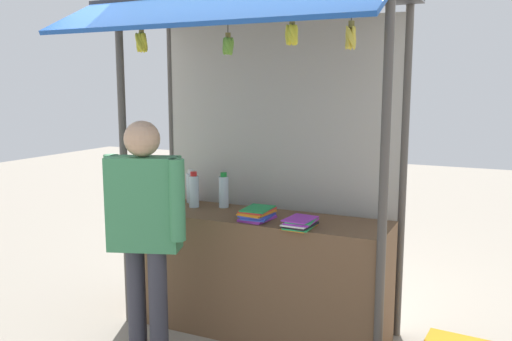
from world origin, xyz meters
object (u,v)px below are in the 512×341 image
object	(u,v)px
magazine_stack_far_left	(257,214)
magazine_stack_back_left	(156,199)
water_bottle_front_left	(224,191)
banana_bunch_rightmost	(292,34)
water_bottle_back_right	(194,191)
banana_bunch_inner_left	(228,46)
banana_bunch_inner_right	(351,37)
water_bottle_front_right	(191,187)
vendor_person	(145,219)
magazine_stack_center	(300,223)
banana_bunch_leftmost	(142,42)

from	to	relation	value
magazine_stack_far_left	magazine_stack_back_left	xyz separation A→B (m)	(-0.99, 0.12, -0.00)
magazine_stack_far_left	water_bottle_front_left	bearing A→B (deg)	148.59
magazine_stack_back_left	banana_bunch_rightmost	size ratio (longest dim) A/B	1.12
banana_bunch_rightmost	water_bottle_back_right	bearing A→B (deg)	156.83
magazine_stack_far_left	banana_bunch_rightmost	distance (m)	1.34
banana_bunch_inner_left	banana_bunch_inner_right	bearing A→B (deg)	-0.20
water_bottle_front_right	vendor_person	bearing A→B (deg)	-77.48
vendor_person	banana_bunch_inner_right	bearing A→B (deg)	-4.62
water_bottle_front_left	magazine_stack_center	xyz separation A→B (m)	(0.79, -0.34, -0.10)
magazine_stack_far_left	vendor_person	distance (m)	0.84
vendor_person	magazine_stack_center	bearing A→B (deg)	10.52
water_bottle_back_right	magazine_stack_back_left	xyz separation A→B (m)	(-0.34, -0.04, -0.10)
magazine_stack_back_left	banana_bunch_rightmost	world-z (taller)	banana_bunch_rightmost
magazine_stack_back_left	banana_bunch_inner_right	size ratio (longest dim) A/B	0.97
magazine_stack_far_left	banana_bunch_inner_left	bearing A→B (deg)	-108.80
water_bottle_front_right	banana_bunch_inner_left	world-z (taller)	banana_bunch_inner_left
water_bottle_back_right	magazine_stack_center	xyz separation A→B (m)	(1.02, -0.25, -0.10)
banana_bunch_leftmost	magazine_stack_back_left	bearing A→B (deg)	116.63
magazine_stack_back_left	vendor_person	size ratio (longest dim) A/B	0.15
magazine_stack_center	banana_bunch_leftmost	distance (m)	1.73
water_bottle_back_right	vendor_person	size ratio (longest dim) A/B	0.17
banana_bunch_rightmost	water_bottle_front_left	bearing A→B (deg)	146.11
water_bottle_back_right	banana_bunch_leftmost	bearing A→B (deg)	-108.83
banana_bunch_rightmost	vendor_person	size ratio (longest dim) A/B	0.14
banana_bunch_inner_right	banana_bunch_leftmost	bearing A→B (deg)	179.97
water_bottle_back_right	magazine_stack_center	bearing A→B (deg)	-13.56
banana_bunch_inner_left	banana_bunch_rightmost	xyz separation A→B (m)	(0.46, -0.00, 0.05)
banana_bunch_rightmost	magazine_stack_center	bearing A→B (deg)	89.09
magazine_stack_center	banana_bunch_inner_right	world-z (taller)	banana_bunch_inner_right
banana_bunch_rightmost	vendor_person	world-z (taller)	banana_bunch_rightmost
water_bottle_back_right	magazine_stack_far_left	size ratio (longest dim) A/B	0.97
magazine_stack_far_left	banana_bunch_inner_right	world-z (taller)	banana_bunch_inner_right
magazine_stack_center	banana_bunch_inner_right	distance (m)	1.31
water_bottle_back_right	water_bottle_front_left	size ratio (longest dim) A/B	1.02
water_bottle_front_left	banana_bunch_inner_right	size ratio (longest dim) A/B	1.08
water_bottle_back_right	magazine_stack_center	distance (m)	1.05
water_bottle_front_right	banana_bunch_inner_left	distance (m)	1.42
water_bottle_back_right	magazine_stack_center	world-z (taller)	water_bottle_back_right
water_bottle_back_right	magazine_stack_far_left	world-z (taller)	water_bottle_back_right
water_bottle_front_right	banana_bunch_inner_right	xyz separation A→B (m)	(1.51, -0.57, 1.14)
water_bottle_front_left	banana_bunch_inner_right	distance (m)	1.72
magazine_stack_back_left	banana_bunch_leftmost	xyz separation A→B (m)	(0.20, -0.39, 1.26)
banana_bunch_inner_right	banana_bunch_leftmost	size ratio (longest dim) A/B	1.10
water_bottle_front_left	water_bottle_front_right	bearing A→B (deg)	172.85
banana_bunch_rightmost	banana_bunch_inner_right	bearing A→B (deg)	-0.05
banana_bunch_inner_left	banana_bunch_leftmost	distance (m)	0.71
magazine_stack_far_left	banana_bunch_rightmost	size ratio (longest dim) A/B	1.31
magazine_stack_center	magazine_stack_back_left	size ratio (longest dim) A/B	1.07
vendor_person	banana_bunch_leftmost	bearing A→B (deg)	105.10
banana_bunch_leftmost	water_bottle_front_left	bearing A→B (deg)	54.86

